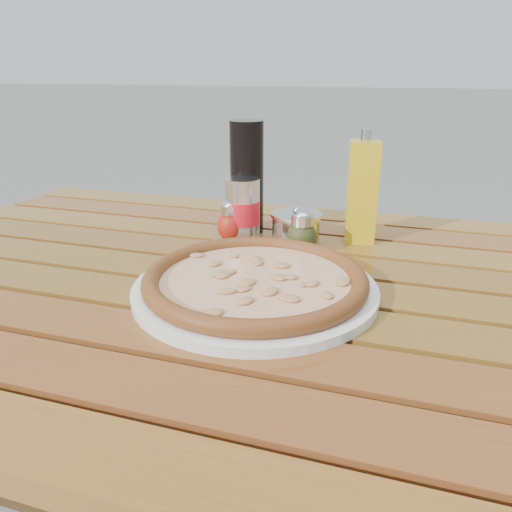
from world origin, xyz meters
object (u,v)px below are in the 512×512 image
(plate, at_px, (255,289))
(pizza, at_px, (255,279))
(pepper_shaker, at_px, (231,222))
(olive_oil_cruet, at_px, (362,192))
(parmesan_tin, at_px, (296,228))
(soda_can, at_px, (243,210))
(oregano_shaker, at_px, (302,233))
(dark_bottle, at_px, (247,178))
(table, at_px, (252,320))

(plate, height_order, pizza, pizza)
(pepper_shaker, bearing_deg, pizza, -61.50)
(olive_oil_cruet, bearing_deg, parmesan_tin, -154.83)
(plate, height_order, olive_oil_cruet, olive_oil_cruet)
(soda_can, distance_m, olive_oil_cruet, 0.23)
(pizza, bearing_deg, pepper_shaker, 118.50)
(pizza, bearing_deg, oregano_shaker, 81.60)
(plate, xyz_separation_m, pizza, (-0.00, -0.00, 0.02))
(oregano_shaker, height_order, dark_bottle, dark_bottle)
(parmesan_tin, bearing_deg, olive_oil_cruet, 25.17)
(pepper_shaker, height_order, dark_bottle, dark_bottle)
(pepper_shaker, xyz_separation_m, parmesan_tin, (0.12, 0.02, -0.01))
(pizza, relative_size, olive_oil_cruet, 1.87)
(dark_bottle, distance_m, parmesan_tin, 0.14)
(oregano_shaker, height_order, olive_oil_cruet, olive_oil_cruet)
(oregano_shaker, height_order, parmesan_tin, oregano_shaker)
(pepper_shaker, height_order, parmesan_tin, pepper_shaker)
(plate, xyz_separation_m, soda_can, (-0.10, 0.23, 0.05))
(pizza, bearing_deg, table, 112.37)
(pizza, height_order, dark_bottle, dark_bottle)
(oregano_shaker, relative_size, olive_oil_cruet, 0.39)
(plate, xyz_separation_m, parmesan_tin, (0.00, 0.24, 0.02))
(table, relative_size, pizza, 3.57)
(table, bearing_deg, pizza, -67.63)
(olive_oil_cruet, bearing_deg, soda_can, -164.11)
(pizza, height_order, oregano_shaker, oregano_shaker)
(pizza, relative_size, soda_can, 3.26)
(table, bearing_deg, plate, -67.63)
(pizza, xyz_separation_m, olive_oil_cruet, (0.12, 0.29, 0.07))
(plate, height_order, pepper_shaker, pepper_shaker)
(table, relative_size, oregano_shaker, 17.07)
(oregano_shaker, bearing_deg, soda_can, 160.50)
(pepper_shaker, relative_size, soda_can, 0.68)
(pizza, height_order, parmesan_tin, parmesan_tin)
(pizza, distance_m, olive_oil_cruet, 0.32)
(pizza, height_order, pepper_shaker, pepper_shaker)
(oregano_shaker, xyz_separation_m, soda_can, (-0.13, 0.04, 0.02))
(plate, bearing_deg, pepper_shaker, 118.50)
(olive_oil_cruet, bearing_deg, oregano_shaker, -129.83)
(table, relative_size, dark_bottle, 6.36)
(pizza, bearing_deg, dark_bottle, 110.87)
(pepper_shaker, bearing_deg, olive_oil_cruet, 18.36)
(pepper_shaker, height_order, soda_can, soda_can)
(oregano_shaker, bearing_deg, olive_oil_cruet, 50.17)
(table, distance_m, soda_can, 0.24)
(pizza, height_order, olive_oil_cruet, olive_oil_cruet)
(olive_oil_cruet, distance_m, parmesan_tin, 0.14)
(oregano_shaker, height_order, soda_can, soda_can)
(soda_can, xyz_separation_m, parmesan_tin, (0.10, 0.01, -0.03))
(soda_can, bearing_deg, pepper_shaker, -137.43)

